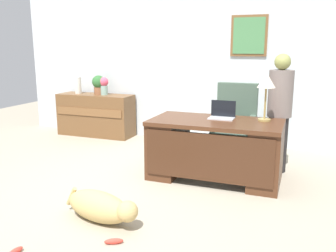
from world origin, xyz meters
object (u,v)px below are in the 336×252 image
(person_standing, at_px, (279,113))
(dog_lying, at_px, (101,207))
(desk, at_px, (215,148))
(desk_lamp, at_px, (266,83))
(potted_plant, at_px, (99,84))
(dog_toy_plush, at_px, (15,251))
(vase_with_flowers, at_px, (104,85))
(vase_empty, at_px, (78,85))
(dog_toy_bone, at_px, (114,241))
(credenza, at_px, (96,115))
(armchair, at_px, (234,126))
(laptop, at_px, (222,114))
(dog_toy_ball, at_px, (81,200))

(person_standing, relative_size, dog_lying, 1.77)
(desk, relative_size, desk_lamp, 2.75)
(desk, xyz_separation_m, potted_plant, (-2.60, 1.53, 0.57))
(desk, height_order, dog_toy_plush, desk)
(desk, relative_size, vase_with_flowers, 4.97)
(vase_empty, bearing_deg, dog_toy_bone, -52.21)
(desk_lamp, distance_m, dog_toy_plush, 3.25)
(credenza, bearing_deg, dog_toy_bone, -56.33)
(dog_toy_bone, bearing_deg, vase_empty, 127.79)
(vase_with_flowers, bearing_deg, armchair, -12.63)
(credenza, distance_m, laptop, 3.07)
(vase_empty, bearing_deg, desk, -26.53)
(laptop, relative_size, potted_plant, 0.89)
(dog_lying, distance_m, vase_empty, 3.91)
(person_standing, height_order, vase_empty, person_standing)
(person_standing, distance_m, desk_lamp, 0.60)
(armchair, bearing_deg, dog_toy_ball, -118.94)
(credenza, xyz_separation_m, desk_lamp, (3.26, -1.31, 0.84))
(credenza, xyz_separation_m, potted_plant, (0.09, 0.00, 0.59))
(dog_lying, bearing_deg, vase_empty, 127.02)
(desk, bearing_deg, desk_lamp, 20.70)
(credenza, height_order, dog_toy_ball, credenza)
(laptop, relative_size, desk_lamp, 0.54)
(desk, distance_m, laptop, 0.45)
(desk, bearing_deg, dog_toy_ball, -132.34)
(dog_lying, relative_size, laptop, 2.80)
(vase_with_flowers, bearing_deg, dog_toy_bone, -58.74)
(vase_empty, bearing_deg, vase_with_flowers, 0.00)
(credenza, distance_m, dog_toy_plush, 4.14)
(vase_with_flowers, height_order, vase_empty, vase_with_flowers)
(potted_plant, bearing_deg, vase_with_flowers, 0.00)
(dog_toy_bone, bearing_deg, dog_toy_plush, -147.82)
(credenza, xyz_separation_m, dog_lying, (1.94, -3.06, -0.24))
(vase_empty, distance_m, dog_toy_ball, 3.50)
(potted_plant, distance_m, dog_toy_bone, 4.13)
(credenza, distance_m, dog_toy_bone, 4.08)
(vase_with_flowers, bearing_deg, dog_toy_ball, -64.59)
(vase_with_flowers, distance_m, dog_toy_bone, 4.07)
(vase_empty, bearing_deg, credenza, -0.21)
(vase_empty, relative_size, dog_toy_plush, 2.11)
(credenza, relative_size, potted_plant, 4.05)
(desk, xyz_separation_m, desk_lamp, (0.57, 0.22, 0.82))
(dog_toy_ball, relative_size, dog_toy_bone, 0.63)
(dog_toy_ball, xyz_separation_m, dog_toy_plush, (0.04, -1.01, -0.03))
(desk_lamp, bearing_deg, potted_plant, 157.53)
(armchair, relative_size, vase_with_flowers, 3.47)
(credenza, distance_m, vase_empty, 0.67)
(desk, bearing_deg, credenza, 150.42)
(vase_empty, distance_m, dog_toy_bone, 4.38)
(armchair, bearing_deg, dog_toy_bone, -100.20)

